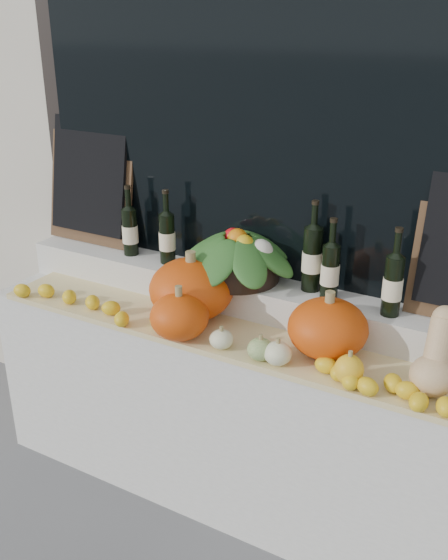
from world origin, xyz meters
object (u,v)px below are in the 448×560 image
Objects in this scene: pumpkin_left at (191,289)px; wine_bottle_tall at (312,258)px; pumpkin_right at (328,328)px; butternut_squash at (436,360)px; produce_bowl at (237,254)px.

pumpkin_left is 0.52m from wine_bottle_tall.
pumpkin_right is 1.04× the size of butternut_squash.
butternut_squash is 0.52× the size of produce_bowl.
produce_bowl is (-0.91, 0.26, 0.13)m from butternut_squash.
produce_bowl reaches higher than pumpkin_left.
pumpkin_left is 1.18× the size of pumpkin_right.
wine_bottle_tall is (0.44, 0.24, 0.15)m from pumpkin_left.
wine_bottle_tall is (0.33, 0.04, 0.03)m from produce_bowl.
produce_bowl is at bearing 157.25° from pumpkin_right.
pumpkin_left is at bearing 178.35° from pumpkin_right.
wine_bottle_tall reaches higher than pumpkin_right.
butternut_squash is 0.68m from wine_bottle_tall.
butternut_squash reaches higher than pumpkin_left.
produce_bowl is (0.12, 0.19, 0.12)m from pumpkin_left.
pumpkin_right is 0.56m from produce_bowl.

